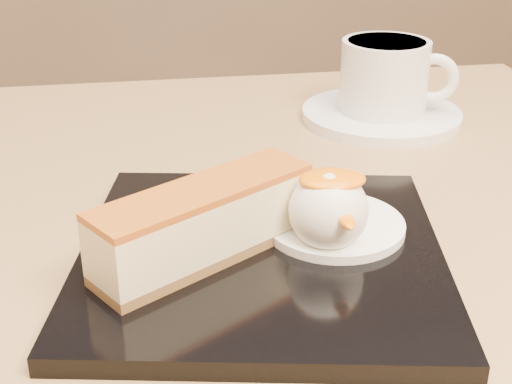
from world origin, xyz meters
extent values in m
cube|color=brown|center=(0.00, 0.00, 0.70)|extent=(0.80, 0.80, 0.04)
cube|color=black|center=(0.03, -0.01, 0.73)|extent=(0.26, 0.26, 0.01)
cube|color=brown|center=(0.00, -0.01, 0.74)|extent=(0.14, 0.11, 0.01)
cube|color=beige|center=(0.00, -0.01, 0.76)|extent=(0.14, 0.11, 0.03)
cube|color=#8F500F|center=(0.00, -0.01, 0.78)|extent=(0.14, 0.11, 0.00)
cylinder|color=white|center=(0.08, 0.01, 0.73)|extent=(0.09, 0.09, 0.01)
sphere|color=white|center=(0.07, -0.01, 0.76)|extent=(0.05, 0.05, 0.05)
ellipsoid|color=orange|center=(0.07, -0.01, 0.78)|extent=(0.04, 0.03, 0.01)
ellipsoid|color=green|center=(0.05, 0.03, 0.74)|extent=(0.02, 0.02, 0.00)
ellipsoid|color=green|center=(0.06, 0.03, 0.74)|extent=(0.02, 0.02, 0.00)
ellipsoid|color=green|center=(0.04, 0.04, 0.74)|extent=(0.01, 0.02, 0.00)
cylinder|color=white|center=(0.19, 0.23, 0.72)|extent=(0.15, 0.15, 0.01)
cylinder|color=white|center=(0.19, 0.23, 0.76)|extent=(0.08, 0.08, 0.07)
cylinder|color=black|center=(0.19, 0.23, 0.79)|extent=(0.07, 0.07, 0.00)
torus|color=white|center=(0.23, 0.22, 0.76)|extent=(0.05, 0.03, 0.05)
camera|label=1|loc=(-0.03, -0.38, 0.95)|focal=50.00mm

